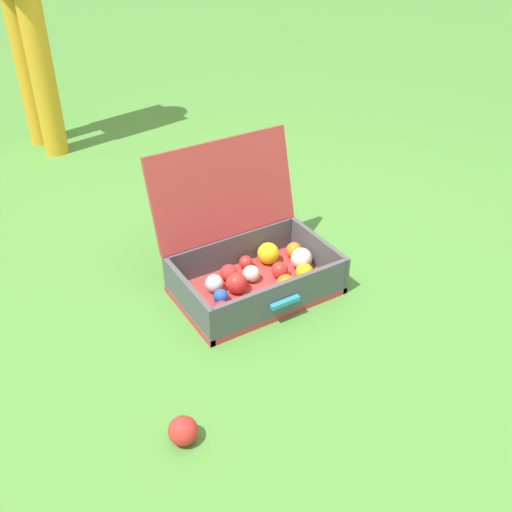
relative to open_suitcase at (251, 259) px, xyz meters
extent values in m
plane|color=#4C8C38|center=(-0.01, -0.13, -0.11)|extent=(16.00, 16.00, 0.00)
cube|color=#B23838|center=(-0.01, -0.05, -0.10)|extent=(0.56, 0.36, 0.03)
cube|color=#4C5156|center=(-0.28, -0.05, -0.03)|extent=(0.02, 0.36, 0.15)
cube|color=#4C5156|center=(0.26, -0.05, -0.03)|extent=(0.02, 0.36, 0.15)
cube|color=#4C5156|center=(-0.01, -0.22, -0.03)|extent=(0.52, 0.02, 0.15)
cube|color=#4C5156|center=(-0.01, 0.12, -0.03)|extent=(0.52, 0.02, 0.15)
cube|color=#B23838|center=(-0.01, 0.17, 0.21)|extent=(0.56, 0.11, 0.35)
cube|color=teal|center=(-0.01, -0.24, -0.03)|extent=(0.11, 0.02, 0.02)
sphere|color=white|center=(-0.15, 0.00, -0.05)|extent=(0.07, 0.07, 0.07)
sphere|color=orange|center=(0.06, -0.14, -0.05)|extent=(0.07, 0.07, 0.07)
sphere|color=red|center=(0.10, -0.05, -0.05)|extent=(0.06, 0.06, 0.06)
sphere|color=orange|center=(0.21, 0.03, -0.05)|extent=(0.06, 0.06, 0.06)
sphere|color=red|center=(-0.20, -0.14, -0.05)|extent=(0.06, 0.06, 0.06)
sphere|color=yellow|center=(0.11, 0.05, -0.04)|extent=(0.08, 0.08, 0.08)
sphere|color=white|center=(0.20, -0.04, -0.04)|extent=(0.08, 0.08, 0.08)
sphere|color=red|center=(0.02, 0.07, -0.06)|extent=(0.05, 0.05, 0.05)
sphere|color=red|center=(-0.07, 0.03, -0.05)|extent=(0.07, 0.07, 0.07)
sphere|color=white|center=(-0.01, -0.01, -0.05)|extent=(0.06, 0.06, 0.06)
sphere|color=blue|center=(-0.16, -0.07, -0.06)|extent=(0.05, 0.05, 0.05)
sphere|color=red|center=(-0.09, -0.04, -0.04)|extent=(0.08, 0.08, 0.08)
sphere|color=yellow|center=(0.16, -0.11, -0.05)|extent=(0.07, 0.07, 0.07)
sphere|color=orange|center=(-0.06, -0.15, -0.06)|extent=(0.06, 0.06, 0.06)
sphere|color=red|center=(-0.52, -0.52, -0.07)|extent=(0.08, 0.08, 0.08)
cylinder|color=gold|center=(-0.30, 1.73, 0.29)|extent=(0.12, 0.12, 0.80)
cylinder|color=gold|center=(-0.27, 1.55, 0.29)|extent=(0.12, 0.12, 0.80)
camera|label=1|loc=(-0.92, -1.54, 1.22)|focal=42.36mm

